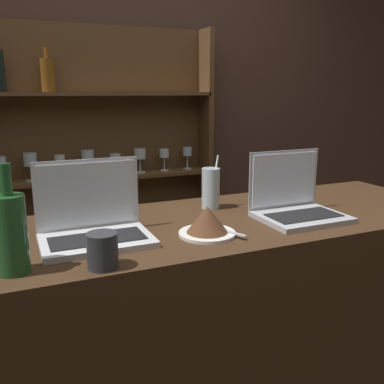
% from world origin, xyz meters
% --- Properties ---
extents(bar_counter, '(2.05, 0.62, 1.09)m').
position_xyz_m(bar_counter, '(0.00, 0.31, 0.54)').
color(bar_counter, '#382314').
rests_on(bar_counter, ground_plane).
extents(back_wall, '(7.00, 0.06, 2.70)m').
position_xyz_m(back_wall, '(0.00, 1.59, 1.35)').
color(back_wall, '#4C3328').
rests_on(back_wall, ground_plane).
extents(back_shelf, '(1.35, 0.18, 1.89)m').
position_xyz_m(back_shelf, '(-0.09, 1.52, 0.98)').
color(back_shelf, brown).
rests_on(back_shelf, ground_plane).
extents(laptop_near, '(0.32, 0.22, 0.24)m').
position_xyz_m(laptop_near, '(-0.36, 0.28, 1.14)').
color(laptop_near, silver).
rests_on(laptop_near, bar_counter).
extents(laptop_far, '(0.29, 0.23, 0.23)m').
position_xyz_m(laptop_far, '(0.35, 0.23, 1.13)').
color(laptop_far, '#ADADB2').
rests_on(laptop_far, bar_counter).
extents(cake_plate, '(0.18, 0.18, 0.09)m').
position_xyz_m(cake_plate, '(-0.03, 0.18, 1.13)').
color(cake_plate, silver).
rests_on(cake_plate, bar_counter).
extents(water_glass, '(0.07, 0.07, 0.20)m').
position_xyz_m(water_glass, '(0.12, 0.46, 1.16)').
color(water_glass, silver).
rests_on(water_glass, bar_counter).
extents(wine_bottle_green, '(0.08, 0.08, 0.27)m').
position_xyz_m(wine_bottle_green, '(-0.58, 0.11, 1.19)').
color(wine_bottle_green, '#1E4C23').
rests_on(wine_bottle_green, bar_counter).
extents(coffee_cup, '(0.08, 0.08, 0.09)m').
position_xyz_m(coffee_cup, '(-0.38, 0.05, 1.13)').
color(coffee_cup, '#2D2D33').
rests_on(coffee_cup, bar_counter).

